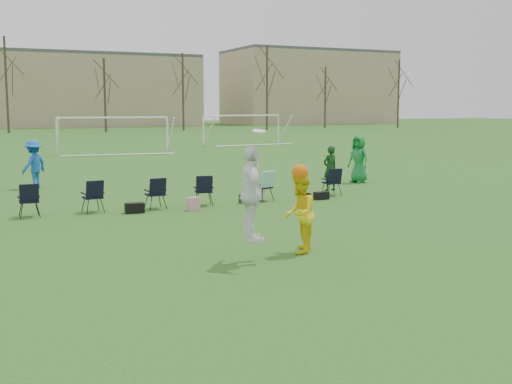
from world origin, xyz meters
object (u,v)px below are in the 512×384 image
fielder_blue (34,164)px  goal_mid (114,125)px  center_contest (276,203)px  fielder_green_far (359,159)px  goal_right (242,121)px

fielder_blue → goal_mid: bearing=-156.2°
fielder_blue → goal_mid: (6.87, 17.25, 1.00)m
center_contest → fielder_green_far: bearing=49.2°
goal_right → fielder_blue: bearing=-137.1°
goal_mid → goal_right: 13.42m
goal_mid → goal_right: bearing=30.6°
fielder_blue → goal_right: goal_right is taller
fielder_green_far → center_contest: center_contest is taller
fielder_blue → goal_mid: 18.59m
fielder_green_far → goal_right: size_ratio=0.26×
fielder_blue → fielder_green_far: bearing=119.1°
fielder_green_far → goal_right: goal_right is taller
goal_mid → goal_right: same height
fielder_blue → center_contest: (3.31, -14.15, 0.22)m
goal_mid → center_contest: bearing=-92.5°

